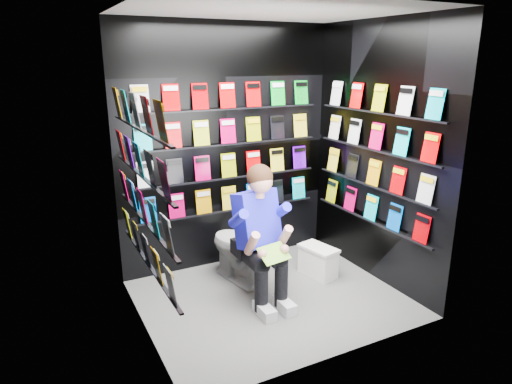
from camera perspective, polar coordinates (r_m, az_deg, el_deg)
floor at (r=4.52m, az=1.93°, el=-13.17°), size 2.40×2.40×0.00m
ceiling at (r=3.95m, az=2.31°, el=21.78°), size 2.40×2.40×0.00m
wall_back at (r=4.91m, az=-3.62°, el=5.48°), size 2.40×0.04×2.60m
wall_front at (r=3.23m, az=10.77°, el=-0.59°), size 2.40×0.04×2.60m
wall_left at (r=3.62m, az=-14.71°, el=1.00°), size 0.04×2.00×2.60m
wall_right at (r=4.73m, az=14.94°, el=4.52°), size 0.04×2.00×2.60m
comics_back at (r=4.89m, az=-3.48°, el=5.47°), size 2.10×0.06×1.37m
comics_left at (r=3.63m, az=-14.26°, el=1.13°), size 0.06×1.70×1.37m
comics_right at (r=4.71m, az=14.67°, el=4.55°), size 0.06×1.70×1.37m
toilet at (r=4.72m, az=-2.15°, el=-6.82°), size 0.54×0.81×0.73m
longbox at (r=4.94m, az=7.76°, el=-8.71°), size 0.29×0.43×0.29m
longbox_lid at (r=4.87m, az=7.83°, el=-6.98°), size 0.32×0.45×0.03m
reader at (r=4.25m, az=-0.03°, el=-3.49°), size 0.67×0.87×1.45m
held_comic at (r=4.04m, az=2.25°, el=-7.68°), size 0.31×0.21×0.12m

